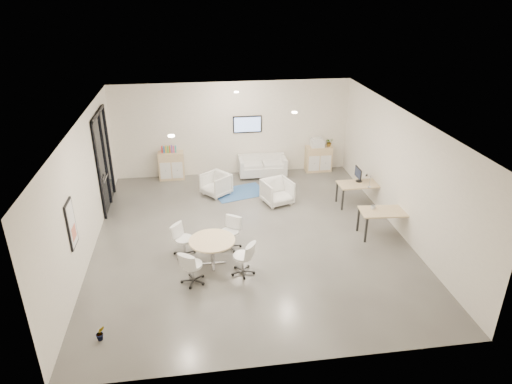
{
  "coord_description": "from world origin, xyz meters",
  "views": [
    {
      "loc": [
        -1.34,
        -10.41,
        6.15
      ],
      "look_at": [
        0.21,
        0.4,
        1.1
      ],
      "focal_mm": 32.0,
      "sensor_mm": 36.0,
      "label": 1
    }
  ],
  "objects_px": {
    "sideboard_left": "(171,166)",
    "desk_front": "(386,213)",
    "armchair_left": "(216,183)",
    "sideboard_right": "(318,159)",
    "desk_rear": "(360,186)",
    "armchair_right": "(277,191)",
    "loveseat": "(262,167)",
    "round_table": "(212,243)"
  },
  "relations": [
    {
      "from": "desk_rear",
      "to": "desk_front",
      "type": "xyz_separation_m",
      "value": [
        0.04,
        -1.85,
        0.02
      ]
    },
    {
      "from": "sideboard_right",
      "to": "loveseat",
      "type": "height_order",
      "value": "sideboard_right"
    },
    {
      "from": "sideboard_left",
      "to": "round_table",
      "type": "bearing_deg",
      "value": -78.69
    },
    {
      "from": "sideboard_right",
      "to": "armchair_left",
      "type": "height_order",
      "value": "sideboard_right"
    },
    {
      "from": "loveseat",
      "to": "desk_rear",
      "type": "relative_size",
      "value": 1.21
    },
    {
      "from": "sideboard_right",
      "to": "armchair_right",
      "type": "xyz_separation_m",
      "value": [
        -1.92,
        -2.39,
        -0.04
      ]
    },
    {
      "from": "sideboard_right",
      "to": "loveseat",
      "type": "bearing_deg",
      "value": -175.4
    },
    {
      "from": "loveseat",
      "to": "round_table",
      "type": "bearing_deg",
      "value": -110.21
    },
    {
      "from": "desk_rear",
      "to": "loveseat",
      "type": "bearing_deg",
      "value": 132.81
    },
    {
      "from": "desk_rear",
      "to": "round_table",
      "type": "xyz_separation_m",
      "value": [
        -4.56,
        -2.59,
        -0.05
      ]
    },
    {
      "from": "desk_rear",
      "to": "desk_front",
      "type": "relative_size",
      "value": 0.95
    },
    {
      "from": "desk_rear",
      "to": "armchair_right",
      "type": "bearing_deg",
      "value": 168.95
    },
    {
      "from": "armchair_left",
      "to": "round_table",
      "type": "distance_m",
      "value": 3.93
    },
    {
      "from": "sideboard_right",
      "to": "armchair_right",
      "type": "relative_size",
      "value": 1.1
    },
    {
      "from": "sideboard_left",
      "to": "armchair_right",
      "type": "distance_m",
      "value": 4.0
    },
    {
      "from": "armchair_left",
      "to": "sideboard_right",
      "type": "bearing_deg",
      "value": 73.38
    },
    {
      "from": "loveseat",
      "to": "sideboard_right",
      "type": "bearing_deg",
      "value": 5.33
    },
    {
      "from": "armchair_right",
      "to": "round_table",
      "type": "height_order",
      "value": "armchair_right"
    },
    {
      "from": "desk_rear",
      "to": "round_table",
      "type": "bearing_deg",
      "value": -151.31
    },
    {
      "from": "desk_rear",
      "to": "round_table",
      "type": "relative_size",
      "value": 1.23
    },
    {
      "from": "loveseat",
      "to": "armchair_right",
      "type": "bearing_deg",
      "value": -86.38
    },
    {
      "from": "armchair_right",
      "to": "round_table",
      "type": "xyz_separation_m",
      "value": [
        -2.12,
        -3.03,
        0.16
      ]
    },
    {
      "from": "armchair_left",
      "to": "desk_front",
      "type": "bearing_deg",
      "value": 14.76
    },
    {
      "from": "loveseat",
      "to": "armchair_right",
      "type": "distance_m",
      "value": 2.23
    },
    {
      "from": "sideboard_left",
      "to": "round_table",
      "type": "height_order",
      "value": "sideboard_left"
    },
    {
      "from": "sideboard_left",
      "to": "round_table",
      "type": "distance_m",
      "value": 5.53
    },
    {
      "from": "loveseat",
      "to": "desk_front",
      "type": "distance_m",
      "value": 5.21
    },
    {
      "from": "sideboard_left",
      "to": "desk_front",
      "type": "height_order",
      "value": "sideboard_left"
    },
    {
      "from": "sideboard_left",
      "to": "desk_front",
      "type": "distance_m",
      "value": 7.36
    },
    {
      "from": "loveseat",
      "to": "desk_rear",
      "type": "bearing_deg",
      "value": -45.53
    },
    {
      "from": "armchair_right",
      "to": "armchair_left",
      "type": "bearing_deg",
      "value": 135.92
    },
    {
      "from": "loveseat",
      "to": "armchair_left",
      "type": "bearing_deg",
      "value": -140.62
    },
    {
      "from": "loveseat",
      "to": "desk_front",
      "type": "height_order",
      "value": "desk_front"
    },
    {
      "from": "armchair_right",
      "to": "desk_rear",
      "type": "xyz_separation_m",
      "value": [
        2.44,
        -0.43,
        0.21
      ]
    },
    {
      "from": "loveseat",
      "to": "desk_rear",
      "type": "xyz_separation_m",
      "value": [
        2.55,
        -2.66,
        0.3
      ]
    },
    {
      "from": "loveseat",
      "to": "desk_front",
      "type": "relative_size",
      "value": 1.14
    },
    {
      "from": "sideboard_right",
      "to": "armchair_right",
      "type": "height_order",
      "value": "sideboard_right"
    },
    {
      "from": "armchair_left",
      "to": "desk_rear",
      "type": "distance_m",
      "value": 4.44
    },
    {
      "from": "loveseat",
      "to": "sideboard_left",
      "type": "bearing_deg",
      "value": 177.7
    },
    {
      "from": "desk_rear",
      "to": "sideboard_right",
      "type": "bearing_deg",
      "value": 99.32
    },
    {
      "from": "sideboard_right",
      "to": "armchair_left",
      "type": "relative_size",
      "value": 1.17
    },
    {
      "from": "sideboard_right",
      "to": "desk_front",
      "type": "xyz_separation_m",
      "value": [
        0.55,
        -4.67,
        0.19
      ]
    }
  ]
}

